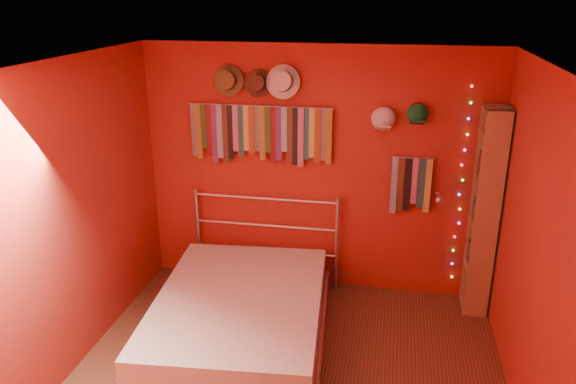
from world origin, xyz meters
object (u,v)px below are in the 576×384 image
Objects in this scene: tie_rack at (260,132)px; reading_lamp at (439,199)px; bookshelf at (489,213)px; bed at (240,316)px.

tie_rack is 1.84m from reading_lamp.
tie_rack is at bearing 176.01° from bookshelf.
reading_lamp reaches higher than bed.
bookshelf reaches higher than reading_lamp.
bookshelf is at bearing 0.90° from reading_lamp.
tie_rack is at bearing 174.72° from reading_lamp.
reading_lamp is 0.14× the size of bed.
bookshelf reaches higher than tie_rack.
bed is at bearing -151.34° from reading_lamp.
reading_lamp is at bearing -5.28° from tie_rack.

